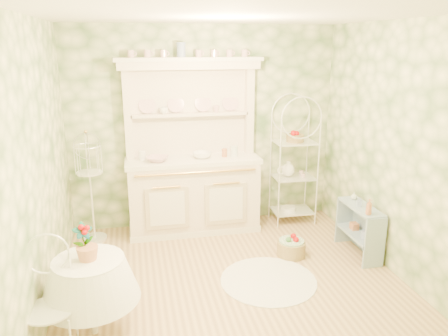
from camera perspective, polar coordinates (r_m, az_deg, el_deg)
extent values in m
plane|color=tan|center=(4.77, 1.30, -15.07)|extent=(3.60, 3.60, 0.00)
plane|color=white|center=(4.09, 1.55, 19.33)|extent=(3.60, 3.60, 0.00)
plane|color=#F5F1C2|center=(4.21, -23.16, -0.65)|extent=(3.60, 3.60, 0.00)
plane|color=#F5F1C2|center=(4.96, 22.10, 1.86)|extent=(3.60, 3.60, 0.00)
plane|color=#F5F1C2|center=(5.95, -2.62, 5.25)|extent=(3.60, 3.60, 0.00)
plane|color=#F5F1C2|center=(2.62, 10.70, -9.47)|extent=(3.60, 3.60, 0.00)
cube|color=white|center=(5.70, -4.12, 2.62)|extent=(1.87, 0.61, 2.29)
cube|color=white|center=(6.14, 9.12, 0.61)|extent=(0.54, 0.39, 1.70)
cube|color=#91ACC0|center=(5.52, 17.23, -7.83)|extent=(0.33, 0.72, 0.60)
cylinder|color=white|center=(4.08, -16.91, -15.71)|extent=(0.81, 0.81, 0.73)
cube|color=white|center=(3.84, -21.98, -16.64)|extent=(0.45, 0.45, 0.93)
cube|color=white|center=(5.74, -17.01, -2.59)|extent=(0.34, 0.34, 1.40)
cylinder|color=#A28753|center=(5.37, 8.77, -10.19)|extent=(0.44, 0.44, 0.21)
cylinder|color=white|center=(4.87, 5.82, -14.38)|extent=(1.08, 1.08, 0.01)
imported|color=white|center=(5.62, -8.65, 0.93)|extent=(0.35, 0.35, 0.07)
imported|color=white|center=(5.73, -2.86, 1.39)|extent=(0.29, 0.29, 0.08)
imported|color=white|center=(5.73, -7.87, 7.32)|extent=(0.13, 0.13, 0.09)
imported|color=white|center=(5.82, -1.03, 7.60)|extent=(0.12, 0.12, 0.08)
imported|color=#3F7238|center=(3.88, -17.83, -9.41)|extent=(0.20, 0.17, 0.32)
imported|color=#B56C41|center=(5.14, 18.39, -5.10)|extent=(0.09, 0.09, 0.18)
imported|color=#8699C5|center=(5.38, 17.25, -4.40)|extent=(0.06, 0.06, 0.11)
imported|color=silver|center=(5.58, 16.60, -3.66)|extent=(0.10, 0.10, 0.10)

